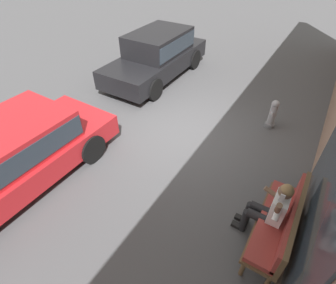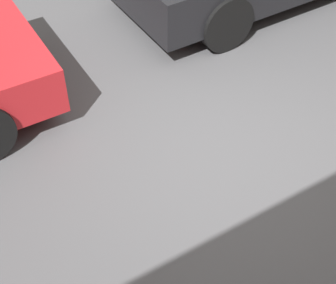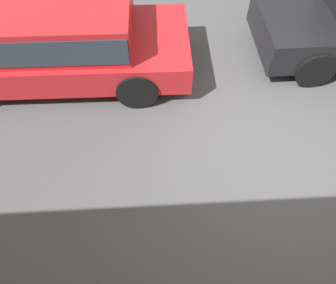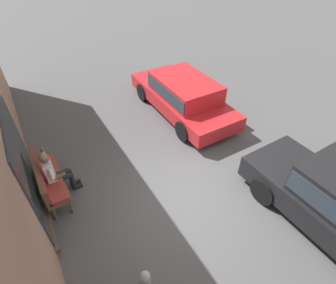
# 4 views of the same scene
# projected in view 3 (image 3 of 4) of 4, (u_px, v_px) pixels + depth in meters

# --- Properties ---
(ground_plane) EXTENTS (60.00, 60.00, 0.00)m
(ground_plane) POSITION_uv_depth(u_px,v_px,m) (276.00, 159.00, 4.96)
(ground_plane) COLOR #4C4C4F
(parked_car_mid) EXTENTS (4.72, 1.98, 1.38)m
(parked_car_mid) POSITION_uv_depth(u_px,v_px,m) (54.00, 38.00, 5.48)
(parked_car_mid) COLOR red
(parked_car_mid) RESTS_ON ground_plane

